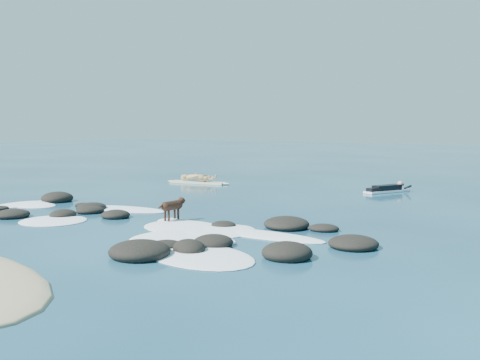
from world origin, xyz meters
The scene contains 6 objects.
ground centered at (0.00, 0.00, 0.00)m, with size 160.00×160.00×0.00m, color #0A2642.
reef_rocks centered at (0.70, -1.64, 0.10)m, with size 14.15×6.60×0.51m.
breaking_foam centered at (0.70, -1.49, 0.01)m, with size 13.07×6.11×0.12m.
standing_surfer_rig centered at (-5.75, 8.76, 0.81)m, with size 3.59×1.16×2.05m.
paddling_surfer_rig centered at (3.58, 10.61, 0.16)m, with size 1.66×2.56×0.46m.
dog centered at (0.65, -0.39, 0.50)m, with size 0.33×1.19×0.75m.
Camera 1 is at (11.49, -12.61, 2.89)m, focal length 40.00 mm.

